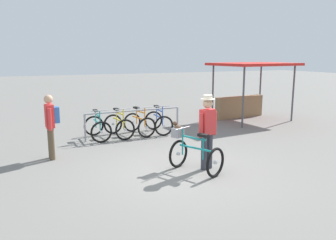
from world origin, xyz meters
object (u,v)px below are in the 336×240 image
Objects in this scene: featured_bicycle at (192,150)px; racked_bike_blue at (158,122)px; racked_bike_yellow at (119,126)px; racked_bike_teal at (97,128)px; person_with_featured_bike at (207,129)px; market_stall at (247,85)px; racked_bike_orange at (139,124)px; pedestrian_with_backpack at (51,123)px.

racked_bike_blue is at bearing 78.25° from featured_bicycle.
racked_bike_yellow is 0.94× the size of featured_bicycle.
racked_bike_teal is 2.10m from racked_bike_blue.
featured_bicycle is at bearing 178.43° from person_with_featured_bike.
featured_bicycle is at bearing -81.37° from racked_bike_yellow.
racked_bike_teal is 0.70m from racked_bike_yellow.
racked_bike_blue is at bearing 1.56° from racked_bike_teal.
market_stall is (4.69, 4.78, 0.45)m from person_with_featured_bike.
racked_bike_teal is 4.25m from person_with_featured_bike.
market_stall is (5.67, 0.90, 1.03)m from racked_bike_yellow.
person_with_featured_bike is at bearing -75.84° from racked_bike_yellow.
racked_bike_teal is 1.40m from racked_bike_orange.
racked_bike_teal is 0.33× the size of market_stall.
pedestrian_with_backpack is at bearing 144.42° from person_with_featured_bike.
pedestrian_with_backpack is (-1.50, -1.58, 0.57)m from racked_bike_teal.
pedestrian_with_backpack reaches higher than racked_bike_yellow.
person_with_featured_bike reaches higher than racked_bike_teal.
featured_bicycle is 7.03m from market_stall.
racked_bike_blue is at bearing -168.64° from market_stall.
racked_bike_teal is at bearing -171.82° from market_stall.
racked_bike_orange is 3.89m from featured_bicycle.
featured_bicycle is 0.73× the size of person_with_featured_bike.
racked_bike_orange is at bearing 88.34° from featured_bicycle.
person_with_featured_bike is 6.71m from market_stall.
racked_bike_yellow and racked_bike_blue have the same top height.
featured_bicycle is 3.62m from pedestrian_with_backpack.
featured_bicycle is (0.59, -3.87, 0.12)m from racked_bike_yellow.
market_stall is at bearing 17.60° from pedestrian_with_backpack.
racked_bike_orange and racked_bike_blue have the same top height.
person_with_featured_bike is at bearing -96.13° from racked_bike_blue.
racked_bike_orange is at bearing 29.17° from pedestrian_with_backpack.
person_with_featured_bike is at bearing -35.58° from pedestrian_with_backpack.
person_with_featured_bike is at bearing -134.49° from market_stall.
person_with_featured_bike is 3.91m from pedestrian_with_backpack.
racked_bike_orange is 3.95m from person_with_featured_bike.
racked_bike_teal is at bearing -178.44° from racked_bike_yellow.
racked_bike_yellow is at bearing 1.56° from racked_bike_teal.
racked_bike_blue is (2.10, 0.06, 0.00)m from racked_bike_teal.
racked_bike_yellow is 3.91m from featured_bicycle.
featured_bicycle reaches higher than racked_bike_teal.
racked_bike_teal is 0.93× the size of racked_bike_yellow.
pedestrian_with_backpack is (-2.20, -1.60, 0.57)m from racked_bike_yellow.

